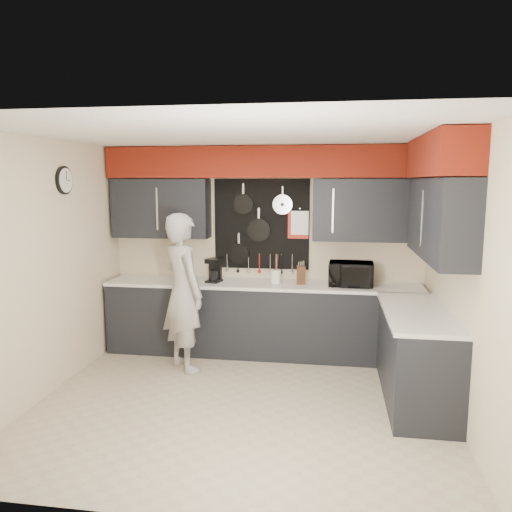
% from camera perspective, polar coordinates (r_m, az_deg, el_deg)
% --- Properties ---
extents(ground, '(4.00, 4.00, 0.00)m').
position_cam_1_polar(ground, '(5.14, -1.63, -16.46)').
color(ground, '#BBAF91').
rests_on(ground, ground).
extents(back_wall_assembly, '(4.00, 0.36, 2.60)m').
position_cam_1_polar(back_wall_assembly, '(6.23, 1.02, 7.07)').
color(back_wall_assembly, beige).
rests_on(back_wall_assembly, ground).
extents(right_wall_assembly, '(0.36, 3.50, 2.60)m').
position_cam_1_polar(right_wall_assembly, '(4.95, 20.57, 5.36)').
color(right_wall_assembly, beige).
rests_on(right_wall_assembly, ground).
extents(left_wall_assembly, '(0.05, 3.50, 2.60)m').
position_cam_1_polar(left_wall_assembly, '(5.46, -22.72, -0.94)').
color(left_wall_assembly, beige).
rests_on(left_wall_assembly, ground).
extents(base_cabinets, '(3.95, 2.20, 0.92)m').
position_cam_1_polar(base_cabinets, '(5.97, 5.00, -8.16)').
color(base_cabinets, black).
rests_on(base_cabinets, ground).
extents(microwave, '(0.53, 0.37, 0.29)m').
position_cam_1_polar(microwave, '(6.11, 10.78, -2.03)').
color(microwave, black).
rests_on(microwave, base_cabinets).
extents(knife_block, '(0.11, 0.11, 0.23)m').
position_cam_1_polar(knife_block, '(6.14, 5.17, -2.17)').
color(knife_block, '#372211').
rests_on(knife_block, base_cabinets).
extents(utensil_crock, '(0.13, 0.13, 0.16)m').
position_cam_1_polar(utensil_crock, '(6.20, 2.28, -2.32)').
color(utensil_crock, white).
rests_on(utensil_crock, base_cabinets).
extents(coffee_maker, '(0.20, 0.23, 0.30)m').
position_cam_1_polar(coffee_maker, '(6.26, -4.77, -1.56)').
color(coffee_maker, black).
rests_on(coffee_maker, base_cabinets).
extents(person, '(0.78, 0.78, 1.82)m').
position_cam_1_polar(person, '(5.80, -8.33, -4.11)').
color(person, '#9E9E9C').
rests_on(person, ground).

